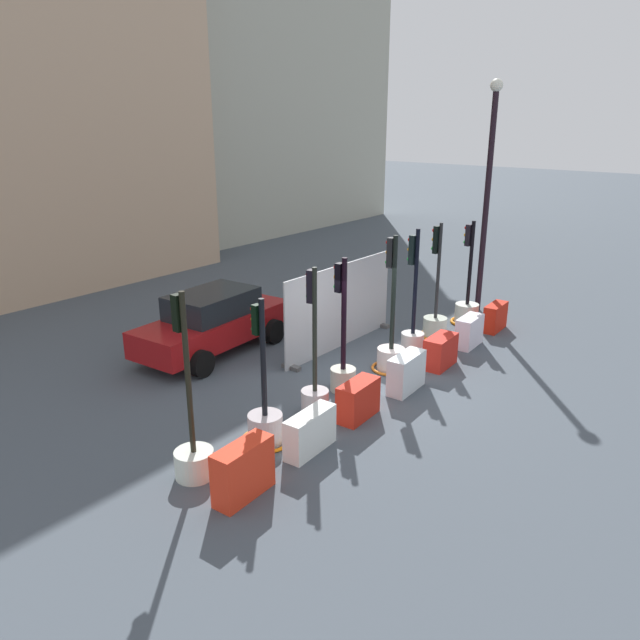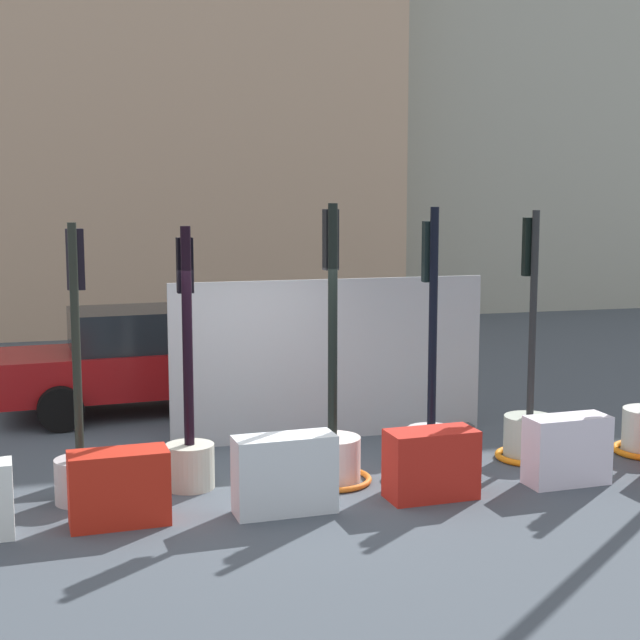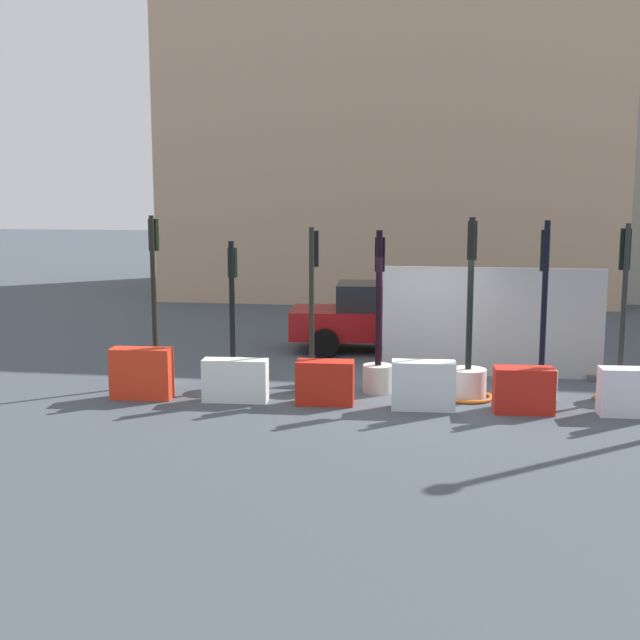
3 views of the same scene
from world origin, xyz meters
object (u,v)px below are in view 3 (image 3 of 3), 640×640
Objects in this scene: construction_barrier_0 at (142,373)px; traffic_light_5 at (541,362)px; traffic_light_1 at (233,368)px; construction_barrier_1 at (235,380)px; traffic_light_3 at (378,355)px; traffic_light_4 at (468,370)px; construction_barrier_3 at (423,385)px; traffic_light_0 at (156,356)px; car_red_compact at (385,317)px; traffic_light_2 at (312,358)px; traffic_light_6 at (620,373)px; construction_barrier_4 at (524,390)px; construction_barrier_5 at (629,392)px; construction_barrier_2 at (325,382)px.

traffic_light_5 is at bearing 8.64° from construction_barrier_0.
traffic_light_1 is 0.90m from construction_barrier_1.
traffic_light_3 is 0.92× the size of traffic_light_4.
traffic_light_4 reaches higher than construction_barrier_3.
traffic_light_0 is 2.79× the size of construction_barrier_1.
traffic_light_2 is at bearing -104.07° from car_red_compact.
car_red_compact is at bearing 113.36° from traffic_light_4.
traffic_light_2 is 0.96× the size of traffic_light_5.
traffic_light_1 is 0.89× the size of traffic_light_6.
traffic_light_5 is at bearing 27.10° from construction_barrier_3.
construction_barrier_5 reaches higher than construction_barrier_4.
construction_barrier_4 is (5.23, -0.84, -0.03)m from traffic_light_1.
construction_barrier_2 is at bearing -66.11° from traffic_light_2.
construction_barrier_5 is (3.38, 0.11, -0.02)m from construction_barrier_3.
traffic_light_5 is (1.29, 0.17, 0.15)m from traffic_light_4.
traffic_light_4 is (5.90, -0.15, -0.04)m from traffic_light_0.
construction_barrier_3 reaches higher than construction_barrier_2.
construction_barrier_3 is (-3.43, -1.15, -0.07)m from traffic_light_6.
traffic_light_4 is at bearing -172.45° from traffic_light_5.
traffic_light_5 is 5.06m from car_red_compact.
traffic_light_6 reaches higher than traffic_light_3.
traffic_light_4 is 1.03× the size of traffic_light_6.
traffic_light_5 is (2.92, -0.05, -0.03)m from traffic_light_3.
traffic_light_2 is at bearing 156.20° from construction_barrier_3.
traffic_light_0 is 3.27× the size of construction_barrier_5.
traffic_light_0 is 7.19m from traffic_light_5.
construction_barrier_3 is at bearing -178.09° from construction_barrier_5.
traffic_light_0 is 1.06× the size of traffic_light_2.
traffic_light_2 is 4.14m from traffic_light_5.
traffic_light_2 reaches higher than construction_barrier_5.
construction_barrier_1 is at bearing -170.52° from traffic_light_6.
construction_barrier_0 is 6.69m from construction_barrier_4.
traffic_light_1 is 2.54× the size of construction_barrier_3.
traffic_light_1 is 5.30m from construction_barrier_4.
construction_barrier_0 is 1.09× the size of construction_barrier_4.
traffic_light_2 is 1.54m from construction_barrier_1.
traffic_light_4 reaches higher than traffic_light_2.
construction_barrier_3 is at bearing -13.94° from traffic_light_1.
construction_barrier_5 is at bearing -16.49° from traffic_light_4.
construction_barrier_3 is at bearing -51.90° from traffic_light_3.
traffic_light_1 reaches higher than car_red_compact.
construction_barrier_4 is at bearing -0.70° from construction_barrier_2.
traffic_light_3 is 1.43m from construction_barrier_3.
construction_barrier_2 reaches higher than construction_barrier_1.
construction_barrier_5 is (8.39, 0.13, -0.06)m from construction_barrier_0.
traffic_light_0 is 1.16× the size of traffic_light_1.
traffic_light_3 is 2.68m from construction_barrier_1.
construction_barrier_3 is (1.71, -0.09, 0.03)m from construction_barrier_2.
construction_barrier_5 reaches higher than construction_barrier_2.
traffic_light_2 is 3.08× the size of construction_barrier_5.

